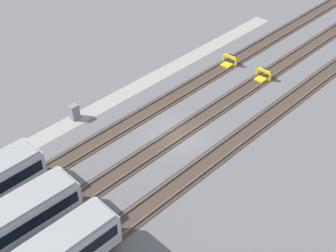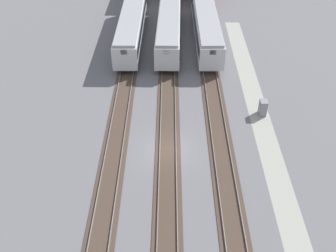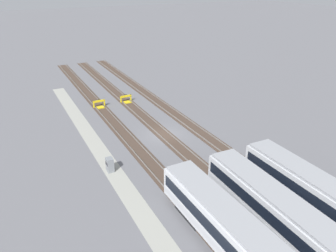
{
  "view_description": "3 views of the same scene",
  "coord_description": "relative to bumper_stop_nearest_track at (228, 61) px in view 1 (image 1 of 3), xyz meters",
  "views": [
    {
      "loc": [
        25.67,
        24.11,
        29.34
      ],
      "look_at": [
        1.18,
        0.0,
        1.8
      ],
      "focal_mm": 50.0,
      "sensor_mm": 36.0,
      "label": 1
    },
    {
      "loc": [
        -25.79,
        -0.11,
        23.48
      ],
      "look_at": [
        1.18,
        0.0,
        1.8
      ],
      "focal_mm": 42.0,
      "sensor_mm": 36.0,
      "label": 2
    },
    {
      "loc": [
        35.46,
        -17.72,
        19.53
      ],
      "look_at": [
        1.18,
        0.0,
        1.8
      ],
      "focal_mm": 35.0,
      "sensor_mm": 36.0,
      "label": 3
    }
  ],
  "objects": [
    {
      "name": "electrical_cabinet",
      "position": [
        19.24,
        -4.56,
        0.29
      ],
      "size": [
        0.9,
        0.73,
        1.6
      ],
      "color": "gray",
      "rests_on": "ground"
    },
    {
      "name": "service_walkway",
      "position": [
        13.9,
        -4.28,
        -0.51
      ],
      "size": [
        54.0,
        2.0,
        0.01
      ],
      "primitive_type": "cube",
      "color": "#9E9E93",
      "rests_on": "ground"
    },
    {
      "name": "rail_track_middle",
      "position": [
        13.9,
        9.47,
        -0.47
      ],
      "size": [
        90.0,
        2.23,
        0.21
      ],
      "color": "#47382D",
      "rests_on": "ground"
    },
    {
      "name": "bumper_stop_nearest_track",
      "position": [
        0.0,
        0.0,
        0.0
      ],
      "size": [
        1.37,
        2.01,
        1.22
      ],
      "color": "yellow",
      "rests_on": "ground"
    },
    {
      "name": "ground_plane",
      "position": [
        13.9,
        4.73,
        -0.51
      ],
      "size": [
        400.0,
        400.0,
        0.0
      ],
      "primitive_type": "plane",
      "color": "slate"
    },
    {
      "name": "bumper_stop_near_inner_track",
      "position": [
        -0.25,
        4.74,
        0.0
      ],
      "size": [
        1.37,
        2.01,
        1.22
      ],
      "color": "yellow",
      "rests_on": "ground"
    },
    {
      "name": "rail_track_near_inner",
      "position": [
        13.9,
        4.73,
        -0.47
      ],
      "size": [
        90.0,
        2.24,
        0.21
      ],
      "color": "#47382D",
      "rests_on": "ground"
    },
    {
      "name": "rail_track_nearest",
      "position": [
        13.9,
        -0.01,
        -0.47
      ],
      "size": [
        90.0,
        2.23,
        0.21
      ],
      "color": "#47382D",
      "rests_on": "ground"
    }
  ]
}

